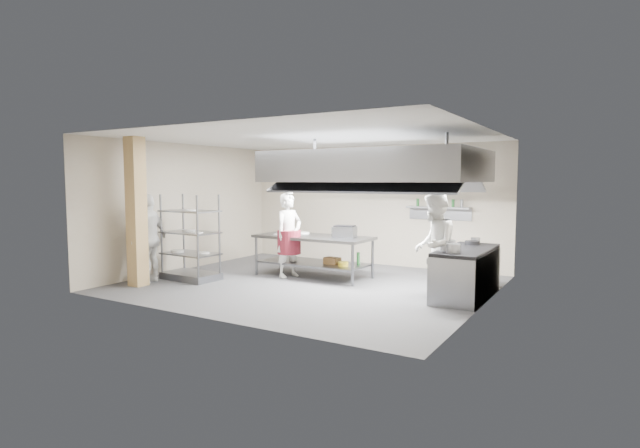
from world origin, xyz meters
The scene contains 23 objects.
floor centered at (0.00, 0.00, 0.00)m, with size 7.00×7.00×0.00m, color #343437.
ceiling centered at (0.00, 0.00, 3.00)m, with size 7.00×7.00×0.00m, color silver.
wall_back centered at (0.00, 3.00, 1.50)m, with size 7.00×7.00×0.00m, color tan.
wall_left centered at (-3.50, 0.00, 1.50)m, with size 6.00×6.00×0.00m, color tan.
wall_right centered at (3.50, 0.00, 1.50)m, with size 6.00×6.00×0.00m, color tan.
column centered at (-2.90, -1.90, 1.50)m, with size 0.30×0.30×3.00m, color tan.
exhaust_hood centered at (1.30, 0.40, 2.40)m, with size 4.00×2.50×0.60m, color gray.
hood_strip_a centered at (0.40, 0.40, 2.08)m, with size 1.60×0.12×0.04m, color white.
hood_strip_b centered at (2.20, 0.40, 2.08)m, with size 1.60×0.12×0.04m, color white.
wall_shelf centered at (1.80, 2.84, 1.50)m, with size 1.50×0.28×0.04m, color gray.
island centered at (-0.36, 0.75, 0.46)m, with size 2.63×1.09×0.91m, color slate, non-canonical shape.
island_worktop centered at (-0.36, 0.75, 0.88)m, with size 2.63×1.09×0.06m, color gray.
island_undershelf centered at (-0.36, 0.75, 0.30)m, with size 2.42×0.99×0.04m, color slate.
pass_rack centered at (-2.45, -0.88, 0.92)m, with size 1.22×0.71×1.84m, color gray, non-canonical shape.
cooking_range centered at (3.08, 0.50, 0.42)m, with size 0.80×2.00×0.84m, color slate.
range_top centered at (3.08, 0.50, 0.87)m, with size 0.78×1.96×0.06m, color black.
chef_head centered at (-0.80, 0.45, 0.93)m, with size 0.68×0.44×1.85m, color silver.
chef_line centered at (2.60, 0.10, 0.96)m, with size 0.93×0.73×1.92m, color silver.
chef_plating centered at (-3.00, -1.52, 0.93)m, with size 1.09×0.45×1.86m, color silver.
griddle centered at (0.37, 0.86, 1.03)m, with size 0.47×0.37×0.23m, color slate.
wicker_basket centered at (0.13, 0.75, 0.39)m, with size 0.33×0.23×0.15m, color olive.
stockpot centered at (2.87, 0.02, 0.99)m, with size 0.27×0.27×0.19m, color gray.
plate_stack centered at (-2.45, -0.88, 0.59)m, with size 0.28×0.28×0.05m, color silver.
Camera 1 is at (5.39, -8.60, 2.13)m, focal length 28.00 mm.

